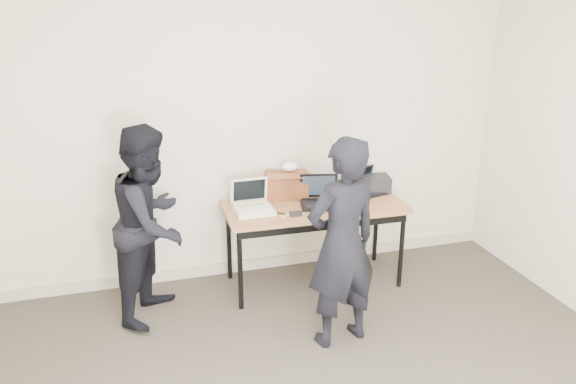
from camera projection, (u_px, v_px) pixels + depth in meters
name	position (u px, v px, depth m)	size (l,w,h in m)	color
room	(362.00, 223.00, 2.69)	(4.60, 4.60, 2.80)	#3C352D
desk	(315.00, 212.00, 4.69)	(1.51, 0.68, 0.72)	#965E39
laptop_beige	(253.00, 205.00, 4.54)	(0.32, 0.31, 0.25)	beige
laptop_center	(319.00, 198.00, 4.68)	(0.38, 0.37, 0.25)	black
laptop_right	(364.00, 187.00, 4.96)	(0.36, 0.35, 0.22)	black
leather_satchel	(287.00, 185.00, 4.78)	(0.38, 0.23, 0.25)	brown
tissue	(290.00, 167.00, 4.74)	(0.13, 0.10, 0.08)	white
equipment_box	(375.00, 184.00, 4.98)	(0.24, 0.21, 0.14)	black
power_brick	(296.00, 214.00, 4.45)	(0.09, 0.06, 0.03)	black
cables	(320.00, 205.00, 4.68)	(1.15, 0.44, 0.01)	black
person_typist	(342.00, 244.00, 3.85)	(0.56, 0.36, 1.52)	black
person_observer	(152.00, 223.00, 4.22)	(0.74, 0.57, 1.51)	black
baseboard	(258.00, 263.00, 5.14)	(4.50, 0.03, 0.10)	#B0A692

